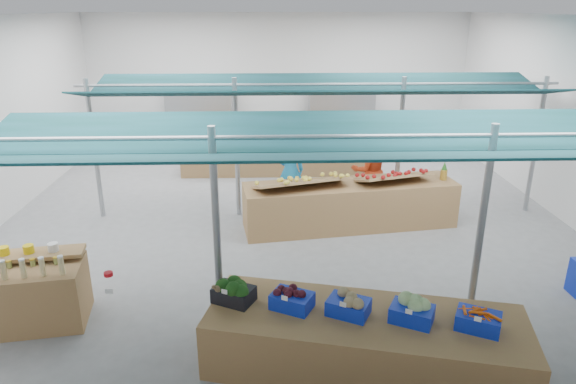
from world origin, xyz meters
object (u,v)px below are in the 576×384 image
Objects in this scene: vendor_left at (290,171)px; vendor_right at (370,170)px; veg_counter at (364,342)px; bottle_shelf at (12,294)px; fruit_counter at (350,205)px.

vendor_left is 1.80m from vendor_right.
bottle_shelf is at bearing -179.87° from veg_counter.
veg_counter is at bearing -104.53° from fruit_counter.
bottle_shelf is at bearing -156.45° from fruit_counter.
bottle_shelf is at bearing 28.31° from vendor_right.
vendor_right is (0.60, 1.10, 0.41)m from fruit_counter.
bottle_shelf is 0.54× the size of veg_counter.
veg_counter is 5.67m from vendor_left.
vendor_right reaches higher than veg_counter.
vendor_left is (-0.71, 5.60, 0.50)m from veg_counter.
vendor_right is at bearing 53.07° from fruit_counter.
bottle_shelf is 0.48× the size of fruit_counter.
bottle_shelf is 5.02m from veg_counter.
fruit_counter is 1.68m from vendor_left.
fruit_counter is at bearing 53.07° from vendor_right.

